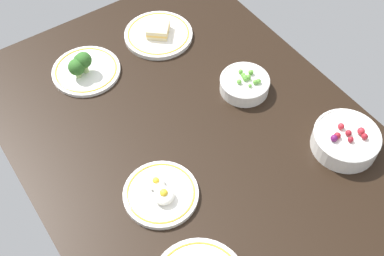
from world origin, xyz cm
name	(u,v)px	position (x,y,z in cm)	size (l,w,h in cm)	color
dining_table	(192,137)	(0.00, 0.00, 2.00)	(120.57, 89.13, 4.00)	black
plate_broccoli	(84,68)	(36.06, 13.93, 6.29)	(20.29, 20.29, 8.17)	white
bowl_peas	(245,84)	(4.33, -21.27, 6.36)	(14.36, 14.36, 5.48)	white
plate_eggs	(161,193)	(-11.70, 17.30, 5.20)	(18.70, 18.70, 5.11)	white
bowl_berries	(346,140)	(-26.47, -30.42, 6.99)	(17.44, 17.44, 7.12)	white
plate_sandwich	(158,34)	(37.38, -12.75, 5.18)	(21.60, 21.60, 4.61)	white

